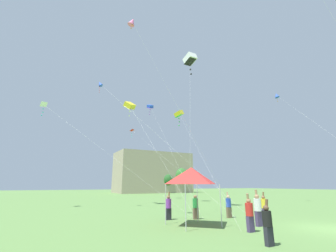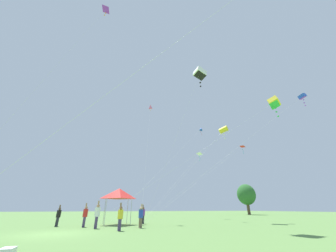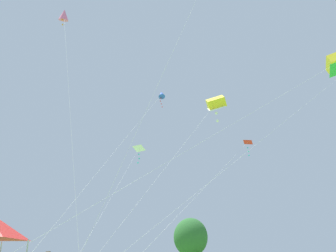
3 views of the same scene
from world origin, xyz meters
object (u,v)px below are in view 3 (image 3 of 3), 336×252
at_px(kite_yellow_box_10, 216,103).
at_px(kite_white_delta_9, 139,150).
at_px(kite_blue_diamond_2, 161,95).
at_px(kite_pink_diamond_0, 64,15).
at_px(kite_yellow_box_7, 336,64).
at_px(kite_red_delta_5, 247,144).

bearing_deg(kite_yellow_box_10, kite_white_delta_9, 173.89).
bearing_deg(kite_blue_diamond_2, kite_white_delta_9, 155.53).
relative_size(kite_pink_diamond_0, kite_white_delta_9, 1.18).
bearing_deg(kite_yellow_box_7, kite_red_delta_5, 175.88).
distance_m(kite_pink_diamond_0, kite_yellow_box_7, 16.58).
distance_m(kite_yellow_box_7, kite_yellow_box_10, 8.10).
bearing_deg(kite_red_delta_5, kite_yellow_box_10, -122.71).
relative_size(kite_pink_diamond_0, kite_blue_diamond_2, 1.13).
distance_m(kite_blue_diamond_2, kite_yellow_box_7, 12.41).
bearing_deg(kite_white_delta_9, kite_yellow_box_10, -6.11).
distance_m(kite_pink_diamond_0, kite_red_delta_5, 14.53).
height_order(kite_pink_diamond_0, kite_blue_diamond_2, kite_pink_diamond_0).
height_order(kite_blue_diamond_2, kite_yellow_box_10, kite_blue_diamond_2).
bearing_deg(kite_yellow_box_7, kite_white_delta_9, -179.22).
height_order(kite_white_delta_9, kite_yellow_box_10, kite_yellow_box_10).
bearing_deg(kite_blue_diamond_2, kite_yellow_box_7, 12.81).
bearing_deg(kite_pink_diamond_0, kite_blue_diamond_2, 95.02).
bearing_deg(kite_pink_diamond_0, kite_white_delta_9, 118.69).
height_order(kite_pink_diamond_0, kite_yellow_box_7, kite_pink_diamond_0).
height_order(kite_pink_diamond_0, kite_yellow_box_10, kite_pink_diamond_0).
bearing_deg(kite_pink_diamond_0, kite_red_delta_5, 70.23).
bearing_deg(kite_red_delta_5, kite_yellow_box_7, -4.12).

